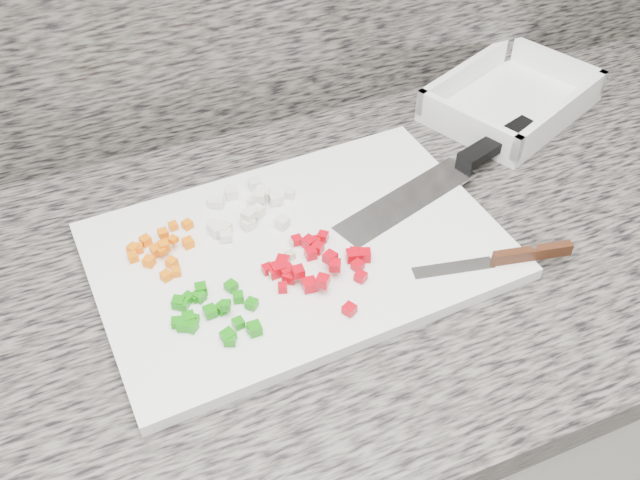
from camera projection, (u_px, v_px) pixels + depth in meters
The scene contains 11 objects.
cabinet at pixel (264, 474), 1.17m from camera, with size 3.92×0.62×0.86m, color silver.
countertop at pixel (244, 291), 0.86m from camera, with size 3.96×0.64×0.04m, color #615D55.
cutting_board at pixel (299, 251), 0.87m from camera, with size 0.48×0.32×0.02m, color white.
carrot_pile at pixel (160, 249), 0.85m from camera, with size 0.09×0.09×0.02m.
onion_pile at pixel (249, 208), 0.90m from camera, with size 0.13×0.10×0.02m.
green_pepper_pile at pixel (212, 313), 0.78m from camera, with size 0.10×0.10×0.02m.
red_pepper_pile at pixel (316, 264), 0.83m from camera, with size 0.13×0.14×0.02m.
garlic_pile at pixel (285, 266), 0.83m from camera, with size 0.05×0.06×0.01m.
chef_knife at pixel (468, 161), 0.97m from camera, with size 0.36×0.15×0.02m.
paring_knife at pixel (512, 257), 0.84m from camera, with size 0.19×0.05×0.02m.
tray at pixel (511, 101), 1.09m from camera, with size 0.30×0.26×0.05m.
Camera 1 is at (-0.14, 0.87, 1.52)m, focal length 40.00 mm.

